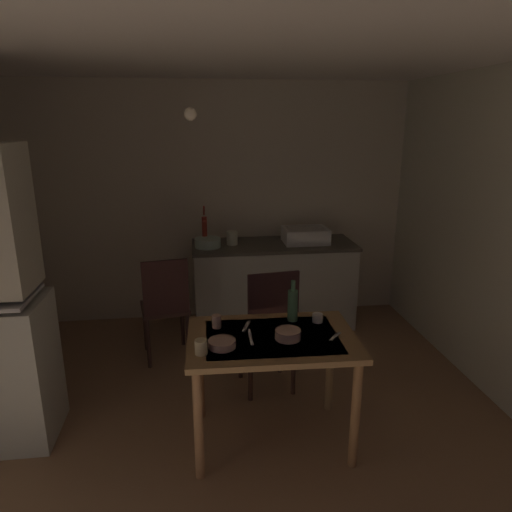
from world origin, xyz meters
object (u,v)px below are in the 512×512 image
object	(u,v)px
hand_pump	(205,228)
mug_dark	(201,347)
chair_far_side	(269,329)
glass_bottle	(293,304)
mixing_bowl_counter	(208,243)
chair_by_counter	(165,306)
serving_bowl_wide	(288,334)
sink_basin	(305,235)
dining_table	(272,352)

from	to	relation	value
hand_pump	mug_dark	world-z (taller)	hand_pump
chair_far_side	glass_bottle	bearing A→B (deg)	-74.34
glass_bottle	mug_dark	bearing A→B (deg)	-147.66
hand_pump	mixing_bowl_counter	size ratio (longest dim) A/B	1.54
chair_by_counter	mug_dark	distance (m)	1.42
serving_bowl_wide	chair_by_counter	bearing A→B (deg)	123.72
chair_far_side	chair_by_counter	distance (m)	1.02
sink_basin	mug_dark	xyz separation A→B (m)	(-1.08, -2.01, -0.15)
dining_table	mug_dark	world-z (taller)	mug_dark
hand_pump	chair_by_counter	xyz separation A→B (m)	(-0.37, -0.69, -0.52)
sink_basin	mug_dark	distance (m)	2.29
chair_by_counter	chair_far_side	bearing A→B (deg)	-37.17
hand_pump	serving_bowl_wide	size ratio (longest dim) A/B	2.44
mixing_bowl_counter	chair_by_counter	xyz separation A→B (m)	(-0.39, -0.59, -0.40)
mixing_bowl_counter	chair_far_side	world-z (taller)	chair_far_side
mixing_bowl_counter	dining_table	world-z (taller)	mixing_bowl_counter
sink_basin	glass_bottle	bearing A→B (deg)	-106.07
chair_far_side	sink_basin	bearing A→B (deg)	65.77
sink_basin	mug_dark	bearing A→B (deg)	-118.35
dining_table	glass_bottle	size ratio (longest dim) A/B	3.79
hand_pump	chair_far_side	distance (m)	1.47
chair_far_side	serving_bowl_wide	world-z (taller)	chair_far_side
hand_pump	sink_basin	bearing A→B (deg)	-2.57
mixing_bowl_counter	sink_basin	bearing A→B (deg)	2.91
hand_pump	mug_dark	xyz separation A→B (m)	(-0.08, -2.05, -0.24)
hand_pump	chair_by_counter	world-z (taller)	hand_pump
chair_by_counter	glass_bottle	distance (m)	1.38
mixing_bowl_counter	chair_by_counter	bearing A→B (deg)	-123.58
dining_table	glass_bottle	distance (m)	0.36
mixing_bowl_counter	serving_bowl_wide	distance (m)	1.89
mug_dark	glass_bottle	distance (m)	0.73
hand_pump	serving_bowl_wide	distance (m)	2.00
mixing_bowl_counter	serving_bowl_wide	size ratio (longest dim) A/B	1.58
hand_pump	mug_dark	size ratio (longest dim) A/B	4.51
sink_basin	mixing_bowl_counter	world-z (taller)	sink_basin
hand_pump	dining_table	xyz separation A→B (m)	(0.37, -1.88, -0.39)
mixing_bowl_counter	chair_by_counter	size ratio (longest dim) A/B	0.27
sink_basin	serving_bowl_wide	xyz separation A→B (m)	(-0.55, -1.88, -0.16)
hand_pump	glass_bottle	size ratio (longest dim) A/B	1.38
sink_basin	hand_pump	world-z (taller)	hand_pump
mixing_bowl_counter	chair_by_counter	world-z (taller)	chair_by_counter
serving_bowl_wide	mug_dark	size ratio (longest dim) A/B	1.85
mug_dark	hand_pump	bearing A→B (deg)	87.89
chair_far_side	chair_by_counter	world-z (taller)	chair_far_side
mixing_bowl_counter	mug_dark	world-z (taller)	mixing_bowl_counter
hand_pump	glass_bottle	xyz separation A→B (m)	(0.54, -1.66, -0.17)
mug_dark	sink_basin	bearing A→B (deg)	61.65
hand_pump	glass_bottle	distance (m)	1.76
chair_by_counter	hand_pump	bearing A→B (deg)	61.83
hand_pump	mug_dark	bearing A→B (deg)	-92.11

